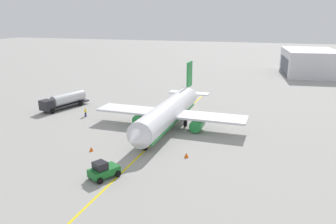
{
  "coord_description": "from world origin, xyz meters",
  "views": [
    {
      "loc": [
        53.18,
        16.04,
        19.13
      ],
      "look_at": [
        0.0,
        0.0,
        3.0
      ],
      "focal_mm": 35.78,
      "sensor_mm": 36.0,
      "label": 1
    }
  ],
  "objects_px": {
    "pushback_tug": "(103,170)",
    "safety_cone_wingtip": "(186,155)",
    "fuel_tanker": "(64,100)",
    "refueling_worker": "(85,112)",
    "safety_cone_nose": "(91,149)",
    "airplane": "(169,112)"
  },
  "relations": [
    {
      "from": "airplane",
      "to": "fuel_tanker",
      "type": "distance_m",
      "value": 25.6
    },
    {
      "from": "safety_cone_nose",
      "to": "safety_cone_wingtip",
      "type": "distance_m",
      "value": 13.96
    },
    {
      "from": "safety_cone_nose",
      "to": "safety_cone_wingtip",
      "type": "relative_size",
      "value": 0.96
    },
    {
      "from": "refueling_worker",
      "to": "safety_cone_nose",
      "type": "height_order",
      "value": "refueling_worker"
    },
    {
      "from": "pushback_tug",
      "to": "refueling_worker",
      "type": "relative_size",
      "value": 2.41
    },
    {
      "from": "airplane",
      "to": "safety_cone_nose",
      "type": "distance_m",
      "value": 15.74
    },
    {
      "from": "airplane",
      "to": "fuel_tanker",
      "type": "height_order",
      "value": "airplane"
    },
    {
      "from": "pushback_tug",
      "to": "safety_cone_nose",
      "type": "relative_size",
      "value": 6.09
    },
    {
      "from": "pushback_tug",
      "to": "safety_cone_wingtip",
      "type": "distance_m",
      "value": 12.11
    },
    {
      "from": "fuel_tanker",
      "to": "pushback_tug",
      "type": "height_order",
      "value": "fuel_tanker"
    },
    {
      "from": "airplane",
      "to": "safety_cone_wingtip",
      "type": "bearing_deg",
      "value": 27.45
    },
    {
      "from": "safety_cone_nose",
      "to": "safety_cone_wingtip",
      "type": "height_order",
      "value": "safety_cone_wingtip"
    },
    {
      "from": "pushback_tug",
      "to": "safety_cone_wingtip",
      "type": "height_order",
      "value": "pushback_tug"
    },
    {
      "from": "fuel_tanker",
      "to": "pushback_tug",
      "type": "bearing_deg",
      "value": 40.73
    },
    {
      "from": "pushback_tug",
      "to": "refueling_worker",
      "type": "height_order",
      "value": "pushback_tug"
    },
    {
      "from": "airplane",
      "to": "safety_cone_wingtip",
      "type": "relative_size",
      "value": 46.22
    },
    {
      "from": "fuel_tanker",
      "to": "safety_cone_wingtip",
      "type": "height_order",
      "value": "fuel_tanker"
    },
    {
      "from": "safety_cone_nose",
      "to": "pushback_tug",
      "type": "bearing_deg",
      "value": 38.58
    },
    {
      "from": "fuel_tanker",
      "to": "safety_cone_nose",
      "type": "relative_size",
      "value": 16.89
    },
    {
      "from": "refueling_worker",
      "to": "safety_cone_wingtip",
      "type": "relative_size",
      "value": 2.43
    },
    {
      "from": "fuel_tanker",
      "to": "refueling_worker",
      "type": "relative_size",
      "value": 6.68
    },
    {
      "from": "safety_cone_nose",
      "to": "safety_cone_wingtip",
      "type": "bearing_deg",
      "value": 97.52
    }
  ]
}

